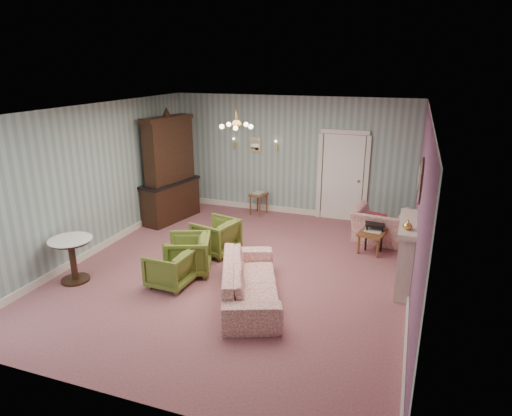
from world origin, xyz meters
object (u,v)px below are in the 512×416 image
at_px(olive_chair_a, 170,267).
at_px(olive_chair_b, 188,253).
at_px(olive_chair_c, 216,235).
at_px(coffee_table, 373,239).
at_px(dresser, 169,166).
at_px(pedestal_table, 73,260).
at_px(wingback_chair, 380,220).
at_px(sofa_chintz, 250,274).
at_px(fireplace, 406,254).
at_px(side_table_black, 374,235).

height_order(olive_chair_a, olive_chair_b, olive_chair_b).
distance_m(olive_chair_c, coffee_table, 3.19).
xyz_separation_m(dresser, coffee_table, (4.78, -0.27, -1.10)).
bearing_deg(pedestal_table, olive_chair_c, 46.61).
height_order(olive_chair_a, pedestal_table, pedestal_table).
xyz_separation_m(olive_chair_b, olive_chair_c, (0.11, 0.97, -0.00)).
distance_m(wingback_chair, dresser, 4.94).
xyz_separation_m(olive_chair_b, sofa_chintz, (1.38, -0.53, 0.04)).
distance_m(wingback_chair, fireplace, 1.99).
xyz_separation_m(dresser, fireplace, (5.41, -1.67, -0.73)).
relative_size(sofa_chintz, dresser, 0.83).
bearing_deg(olive_chair_a, side_table_black, 134.62).
relative_size(olive_chair_a, olive_chair_c, 0.89).
distance_m(olive_chair_a, dresser, 3.56).
xyz_separation_m(olive_chair_a, wingback_chair, (3.19, 3.24, 0.13)).
bearing_deg(dresser, olive_chair_b, -42.26).
bearing_deg(side_table_black, olive_chair_c, -156.73).
xyz_separation_m(olive_chair_a, sofa_chintz, (1.44, 0.03, 0.08)).
xyz_separation_m(olive_chair_c, side_table_black, (2.94, 1.27, -0.10)).
bearing_deg(coffee_table, wingback_chair, 81.45).
xyz_separation_m(side_table_black, pedestal_table, (-4.77, -3.19, 0.11)).
distance_m(coffee_table, side_table_black, 0.09).
bearing_deg(dresser, sofa_chintz, -31.26).
xyz_separation_m(olive_chair_b, wingback_chair, (3.13, 2.68, 0.09)).
height_order(olive_chair_b, side_table_black, olive_chair_b).
distance_m(sofa_chintz, wingback_chair, 3.65).
xyz_separation_m(fireplace, coffee_table, (-0.63, 1.40, -0.36)).
bearing_deg(olive_chair_b, wingback_chair, 109.45).
relative_size(olive_chair_a, wingback_chair, 0.63).
xyz_separation_m(sofa_chintz, coffee_table, (1.68, 2.70, -0.21)).
relative_size(olive_chair_b, coffee_table, 0.90).
height_order(olive_chair_a, fireplace, fireplace).
height_order(wingback_chair, coffee_table, wingback_chair).
height_order(fireplace, pedestal_table, fireplace).
xyz_separation_m(olive_chair_b, pedestal_table, (-1.72, -0.96, 0.01)).
distance_m(olive_chair_c, pedestal_table, 2.65).
height_order(olive_chair_b, fireplace, fireplace).
relative_size(olive_chair_c, sofa_chintz, 0.35).
xyz_separation_m(sofa_chintz, fireplace, (2.30, 1.30, 0.15)).
distance_m(olive_chair_c, wingback_chair, 3.48).
relative_size(wingback_chair, fireplace, 0.78).
distance_m(olive_chair_b, side_table_black, 3.78).
height_order(fireplace, side_table_black, fireplace).
bearing_deg(dresser, olive_chair_a, -48.51).
xyz_separation_m(olive_chair_a, fireplace, (3.74, 1.33, 0.24)).
distance_m(side_table_black, pedestal_table, 5.74).
relative_size(fireplace, coffee_table, 1.64).
bearing_deg(olive_chair_a, olive_chair_b, 176.30).
height_order(fireplace, coffee_table, fireplace).
bearing_deg(side_table_black, olive_chair_b, -143.79).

